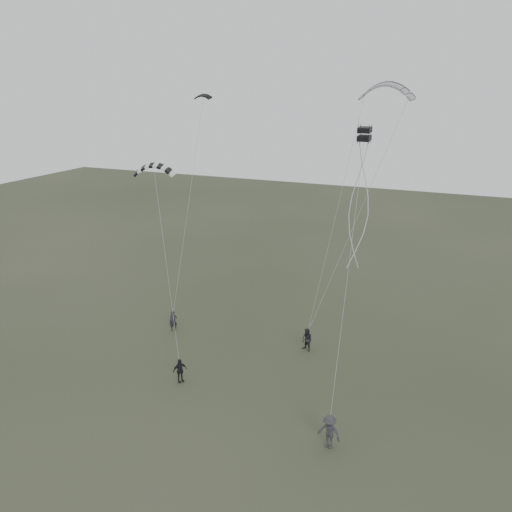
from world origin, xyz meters
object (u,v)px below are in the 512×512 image
at_px(flyer_center, 180,370).
at_px(kite_pale_large, 387,84).
at_px(flyer_right, 307,340).
at_px(flyer_left, 173,321).
at_px(kite_dark_small, 203,95).
at_px(kite_box, 364,134).
at_px(kite_striped, 154,165).
at_px(flyer_far, 329,432).

xyz_separation_m(flyer_center, kite_pale_large, (9.66, 12.40, 17.27)).
bearing_deg(flyer_right, flyer_left, -149.39).
distance_m(kite_dark_small, kite_pale_large, 14.10).
xyz_separation_m(kite_dark_small, kite_pale_large, (14.08, -0.10, 0.78)).
distance_m(flyer_center, kite_dark_small, 21.16).
xyz_separation_m(flyer_left, flyer_center, (4.11, -5.96, -0.01)).
bearing_deg(kite_box, kite_striped, -177.09).
bearing_deg(kite_pale_large, kite_box, -82.04).
bearing_deg(kite_box, kite_dark_small, 152.81).
bearing_deg(flyer_far, kite_dark_small, 145.61).
relative_size(flyer_right, kite_pale_large, 0.45).
height_order(kite_dark_small, kite_striped, kite_dark_small).
height_order(flyer_far, kite_box, kite_box).
xyz_separation_m(flyer_far, kite_dark_small, (-14.77, 14.89, 16.33)).
relative_size(flyer_left, kite_box, 2.24).
xyz_separation_m(flyer_right, kite_dark_small, (-10.75, 5.59, 16.45)).
height_order(kite_pale_large, kite_striped, kite_pale_large).
bearing_deg(flyer_center, kite_box, -30.98).
height_order(flyer_left, flyer_center, flyer_left).
distance_m(flyer_right, kite_striped, 16.05).
height_order(flyer_right, kite_box, kite_box).
distance_m(flyer_left, kite_striped, 12.35).
bearing_deg(flyer_far, kite_pale_large, 103.49).
distance_m(flyer_left, kite_pale_large, 23.01).
relative_size(kite_dark_small, kite_striped, 0.54).
distance_m(flyer_right, flyer_far, 10.13).
bearing_deg(flyer_center, flyer_right, -5.77).
distance_m(kite_striped, kite_box, 13.89).
xyz_separation_m(kite_striped, kite_box, (13.67, -0.08, 2.47)).
distance_m(kite_pale_large, kite_striped, 16.53).
relative_size(flyer_center, flyer_far, 0.84).
height_order(flyer_left, flyer_right, flyer_right).
relative_size(flyer_left, kite_dark_small, 1.12).
relative_size(flyer_far, kite_box, 2.65).
relative_size(flyer_right, flyer_far, 0.88).
height_order(kite_dark_small, kite_pale_large, kite_pale_large).
relative_size(kite_dark_small, kite_box, 2.01).
height_order(flyer_right, kite_pale_large, kite_pale_large).
bearing_deg(flyer_far, flyer_left, 160.84).
bearing_deg(flyer_right, flyer_center, -107.08).
xyz_separation_m(flyer_left, kite_striped, (0.37, -1.81, 12.22)).
distance_m(flyer_right, kite_dark_small, 20.43).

